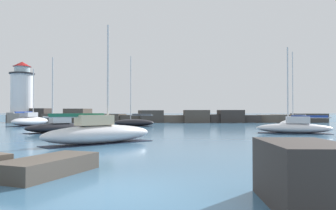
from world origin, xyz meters
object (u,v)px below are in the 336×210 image
at_px(sailboat_moored_4, 99,133).
at_px(sailboat_moored_5, 30,121).
at_px(sailboat_moored_3, 294,127).
at_px(lighthouse, 22,97).
at_px(sailboat_moored_1, 295,123).
at_px(sailboat_moored_2, 134,122).
at_px(sailboat_moored_0, 57,127).

distance_m(sailboat_moored_4, sailboat_moored_5, 29.22).
relative_size(sailboat_moored_3, sailboat_moored_5, 1.00).
relative_size(lighthouse, sailboat_moored_1, 1.11).
xyz_separation_m(sailboat_moored_2, sailboat_moored_5, (-14.62, 1.29, 0.19)).
bearing_deg(sailboat_moored_4, sailboat_moored_1, 46.28).
relative_size(sailboat_moored_0, sailboat_moored_1, 0.73).
height_order(sailboat_moored_3, sailboat_moored_5, sailboat_moored_3).
height_order(sailboat_moored_2, sailboat_moored_3, sailboat_moored_2).
xyz_separation_m(sailboat_moored_4, sailboat_moored_5, (-14.64, 25.28, 0.03)).
relative_size(sailboat_moored_2, sailboat_moored_5, 1.19).
bearing_deg(sailboat_moored_2, sailboat_moored_1, -3.62).
distance_m(lighthouse, sailboat_moored_0, 32.54).
height_order(sailboat_moored_4, sailboat_moored_5, sailboat_moored_5).
bearing_deg(lighthouse, sailboat_moored_3, -37.87).
bearing_deg(sailboat_moored_0, sailboat_moored_4, -60.21).
xyz_separation_m(lighthouse, sailboat_moored_1, (43.41, -16.32, -4.16)).
bearing_deg(sailboat_moored_5, sailboat_moored_2, -5.06).
xyz_separation_m(sailboat_moored_3, sailboat_moored_4, (-16.25, -9.37, 0.11)).
height_order(sailboat_moored_2, sailboat_moored_4, sailboat_moored_2).
height_order(lighthouse, sailboat_moored_1, lighthouse).
xyz_separation_m(sailboat_moored_0, sailboat_moored_4, (6.13, -10.70, 0.12)).
bearing_deg(sailboat_moored_2, sailboat_moored_0, -114.67).
distance_m(sailboat_moored_2, sailboat_moored_5, 14.68).
bearing_deg(sailboat_moored_5, lighthouse, 117.58).
bearing_deg(sailboat_moored_5, sailboat_moored_3, -27.25).
relative_size(sailboat_moored_1, sailboat_moored_3, 1.23).
bearing_deg(sailboat_moored_0, lighthouse, 119.00).
bearing_deg(sailboat_moored_3, sailboat_moored_0, 176.59).
bearing_deg(sailboat_moored_2, sailboat_moored_5, 174.94).
relative_size(lighthouse, sailboat_moored_5, 1.38).
distance_m(sailboat_moored_1, sailboat_moored_2, 21.70).
bearing_deg(sailboat_moored_0, sailboat_moored_2, 65.33).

